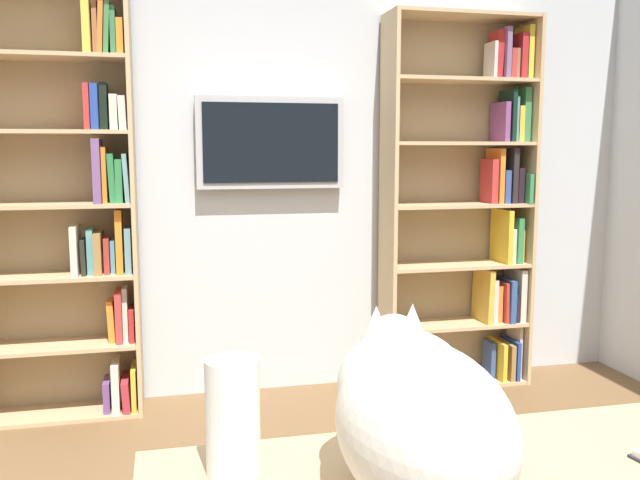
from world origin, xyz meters
name	(u,v)px	position (x,y,z in m)	size (l,w,h in m)	color
wall_back	(265,156)	(0.00, -2.23, 1.35)	(4.52, 0.06, 2.70)	silver
bookshelf_left	(473,207)	(-1.20, -2.06, 1.05)	(0.87, 0.28, 2.14)	tan
bookshelf_right	(75,205)	(1.01, -2.06, 1.10)	(0.79, 0.28, 2.22)	tan
wall_mounted_tv	(271,143)	(-0.02, -2.15, 1.42)	(0.82, 0.07, 0.50)	#B7B7BC
cat	(416,412)	(0.11, 0.44, 0.90)	(0.32, 0.59, 0.34)	silver
paper_towel_roll	(233,417)	(0.44, 0.27, 0.86)	(0.11, 0.11, 0.24)	white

